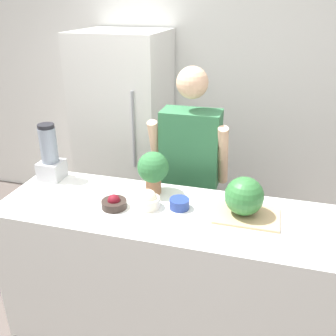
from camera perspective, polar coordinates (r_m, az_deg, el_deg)
wall_back at (r=3.53m, az=7.17°, el=12.42°), size 8.00×0.06×2.60m
counter_island at (r=2.41m, az=-0.21°, el=-15.91°), size 1.97×0.64×0.93m
refrigerator at (r=3.45m, az=-6.45°, el=5.15°), size 0.73×0.74×1.79m
person at (r=2.72m, az=3.24°, el=-1.51°), size 0.55×0.26×1.63m
cutting_board at (r=2.13m, az=11.91°, el=-7.06°), size 0.35×0.26×0.01m
watermelon at (r=2.08m, az=11.53°, el=-4.22°), size 0.21×0.21×0.21m
bowl_cherries at (r=2.18m, az=-8.22°, el=-5.30°), size 0.14×0.14×0.08m
bowl_cream at (r=2.15m, az=-3.06°, el=-4.93°), size 0.14×0.14×0.11m
bowl_small_blue at (r=2.15m, az=1.75°, el=-5.45°), size 0.11×0.11×0.06m
blender at (r=2.56m, az=-17.55°, el=1.77°), size 0.15×0.15×0.38m
potted_plant at (r=2.26m, az=-2.29°, el=-0.19°), size 0.19×0.19×0.27m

